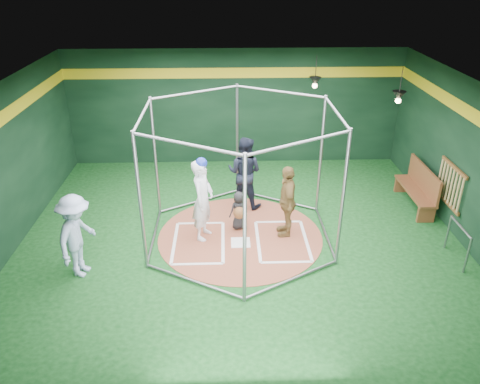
{
  "coord_description": "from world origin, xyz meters",
  "views": [
    {
      "loc": [
        -0.32,
        -9.26,
        5.79
      ],
      "look_at": [
        0.0,
        0.1,
        1.1
      ],
      "focal_mm": 35.0,
      "sensor_mm": 36.0,
      "label": 1
    }
  ],
  "objects_px": {
    "umpire": "(245,172)",
    "dugout_bench": "(419,186)",
    "batter_figure": "(203,199)",
    "visitor_leopard": "(287,201)"
  },
  "relations": [
    {
      "from": "umpire",
      "to": "dugout_bench",
      "type": "bearing_deg",
      "value": -160.26
    },
    {
      "from": "umpire",
      "to": "dugout_bench",
      "type": "xyz_separation_m",
      "value": [
        4.47,
        -0.17,
        -0.38
      ]
    },
    {
      "from": "visitor_leopard",
      "to": "dugout_bench",
      "type": "bearing_deg",
      "value": 109.42
    },
    {
      "from": "umpire",
      "to": "visitor_leopard",
      "type": "bearing_deg",
      "value": 144.29
    },
    {
      "from": "visitor_leopard",
      "to": "dugout_bench",
      "type": "relative_size",
      "value": 0.91
    },
    {
      "from": "batter_figure",
      "to": "dugout_bench",
      "type": "bearing_deg",
      "value": 13.71
    },
    {
      "from": "batter_figure",
      "to": "visitor_leopard",
      "type": "distance_m",
      "value": 1.91
    },
    {
      "from": "batter_figure",
      "to": "visitor_leopard",
      "type": "bearing_deg",
      "value": 2.32
    },
    {
      "from": "umpire",
      "to": "dugout_bench",
      "type": "relative_size",
      "value": 0.99
    },
    {
      "from": "visitor_leopard",
      "to": "dugout_bench",
      "type": "height_order",
      "value": "visitor_leopard"
    }
  ]
}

